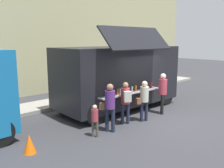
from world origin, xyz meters
TOP-DOWN VIEW (x-y plane):
  - ground_plane at (0.00, 0.00)m, footprint 60.00×60.00m
  - curb_strip at (-4.12, 5.14)m, footprint 28.00×1.60m
  - food_truck_main at (-0.12, 2.52)m, footprint 5.87×3.35m
  - traffic_cone_orange at (-5.17, 1.05)m, footprint 0.36×0.36m
  - trash_bin at (4.38, 4.84)m, footprint 0.60×0.60m
  - customer_front_ordering at (-0.71, 0.58)m, footprint 0.52×0.34m
  - customer_mid_with_backpack at (-1.48, 0.83)m, footprint 0.45×0.52m
  - customer_rear_waiting at (-2.42, 0.70)m, footprint 0.40×0.54m
  - customer_extra_browsing at (0.65, 0.67)m, footprint 0.36×0.36m
  - child_near_queue at (-3.09, 0.69)m, footprint 0.22×0.22m

SIDE VIEW (x-z plane):
  - ground_plane at x=0.00m, z-range 0.00..0.00m
  - curb_strip at x=-4.12m, z-range 0.00..0.15m
  - traffic_cone_orange at x=-5.17m, z-range 0.00..0.55m
  - trash_bin at x=4.38m, z-range 0.00..0.93m
  - child_near_queue at x=-3.09m, z-range 0.11..1.19m
  - customer_front_ordering at x=-0.71m, z-range 0.15..1.74m
  - customer_mid_with_backpack at x=-1.48m, z-range 0.18..1.79m
  - customer_rear_waiting at x=-2.42m, z-range 0.16..1.84m
  - customer_extra_browsing at x=0.65m, z-range 0.17..1.92m
  - food_truck_main at x=-0.12m, z-range -0.27..3.37m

